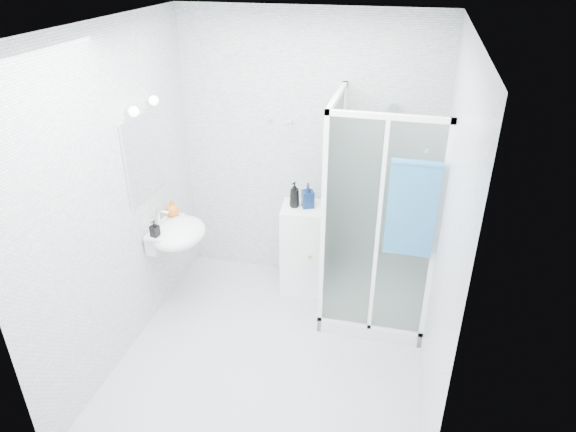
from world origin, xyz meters
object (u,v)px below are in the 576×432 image
(shower_enclosure, at_px, (367,272))
(hand_towel, at_px, (412,207))
(soap_dispenser_orange, at_px, (172,208))
(wall_basin, at_px, (176,233))
(soap_dispenser_black, at_px, (155,229))
(storage_cabinet, at_px, (301,249))
(shampoo_bottle_b, at_px, (308,195))
(shampoo_bottle_a, at_px, (294,195))

(shower_enclosure, bearing_deg, hand_towel, -52.23)
(shower_enclosure, relative_size, soap_dispenser_orange, 12.56)
(wall_basin, height_order, soap_dispenser_black, wall_basin)
(shower_enclosure, xyz_separation_m, soap_dispenser_orange, (-1.76, -0.14, 0.49))
(soap_dispenser_orange, bearing_deg, soap_dispenser_black, -87.93)
(wall_basin, xyz_separation_m, hand_towel, (1.97, -0.09, 0.54))
(storage_cabinet, relative_size, soap_dispenser_orange, 5.65)
(wall_basin, relative_size, shampoo_bottle_b, 2.41)
(wall_basin, distance_m, soap_dispenser_black, 0.25)
(storage_cabinet, xyz_separation_m, soap_dispenser_orange, (-1.11, -0.39, 0.49))
(shampoo_bottle_b, height_order, soap_dispenser_black, shampoo_bottle_b)
(wall_basin, height_order, shampoo_bottle_a, shampoo_bottle_a)
(hand_towel, bearing_deg, shampoo_bottle_a, 148.24)
(soap_dispenser_orange, bearing_deg, hand_towel, -7.28)
(shampoo_bottle_a, xyz_separation_m, soap_dispenser_orange, (-1.04, -0.37, -0.08))
(storage_cabinet, distance_m, soap_dispenser_orange, 1.27)
(storage_cabinet, distance_m, soap_dispenser_black, 1.41)
(wall_basin, relative_size, soap_dispenser_black, 3.91)
(storage_cabinet, bearing_deg, shampoo_bottle_b, 9.81)
(shower_enclosure, bearing_deg, storage_cabinet, 159.11)
(wall_basin, xyz_separation_m, soap_dispenser_black, (-0.09, -0.19, 0.14))
(hand_towel, xyz_separation_m, soap_dispenser_black, (-2.06, -0.11, -0.40))
(wall_basin, relative_size, hand_towel, 0.73)
(hand_towel, bearing_deg, shower_enclosure, 127.77)
(soap_dispenser_black, bearing_deg, storage_cabinet, 34.62)
(hand_towel, xyz_separation_m, soap_dispenser_orange, (-2.07, 0.26, -0.39))
(storage_cabinet, height_order, soap_dispenser_black, soap_dispenser_black)
(shampoo_bottle_b, relative_size, soap_dispenser_black, 1.62)
(storage_cabinet, xyz_separation_m, hand_towel, (0.96, -0.65, 0.89))
(shower_enclosure, height_order, soap_dispenser_black, shower_enclosure)
(soap_dispenser_black, bearing_deg, shower_enclosure, 16.18)
(storage_cabinet, height_order, soap_dispenser_orange, soap_dispenser_orange)
(wall_basin, bearing_deg, soap_dispenser_black, -115.28)
(wall_basin, bearing_deg, storage_cabinet, 29.37)
(shampoo_bottle_b, bearing_deg, storage_cabinet, -164.43)
(shower_enclosure, xyz_separation_m, hand_towel, (0.31, -0.40, 0.89))
(shampoo_bottle_a, bearing_deg, shampoo_bottle_b, 11.85)
(shampoo_bottle_a, distance_m, shampoo_bottle_b, 0.12)
(hand_towel, height_order, shampoo_bottle_b, hand_towel)
(hand_towel, distance_m, soap_dispenser_black, 2.10)
(hand_towel, relative_size, soap_dispenser_black, 5.36)
(wall_basin, bearing_deg, hand_towel, -2.48)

